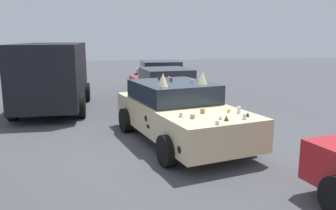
# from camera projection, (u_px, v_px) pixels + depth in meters

# --- Properties ---
(ground_plane) EXTENTS (60.00, 60.00, 0.00)m
(ground_plane) POSITION_uv_depth(u_px,v_px,m) (180.00, 141.00, 8.13)
(ground_plane) COLOR #47474C
(art_car_decorated) EXTENTS (4.61, 2.76, 1.67)m
(art_car_decorated) POSITION_uv_depth(u_px,v_px,m) (179.00, 112.00, 8.07)
(art_car_decorated) COLOR beige
(art_car_decorated) RESTS_ON ground
(parked_van_near_left) EXTENTS (4.86, 2.32, 2.26)m
(parked_van_near_left) POSITION_uv_depth(u_px,v_px,m) (53.00, 73.00, 11.47)
(parked_van_near_left) COLOR black
(parked_van_near_left) RESTS_ON ground
(parked_sedan_far_left) EXTENTS (4.45, 2.14, 1.40)m
(parked_sedan_far_left) POSITION_uv_depth(u_px,v_px,m) (159.00, 75.00, 15.89)
(parked_sedan_far_left) COLOR gray
(parked_sedan_far_left) RESTS_ON ground
(parked_sedan_behind_left) EXTENTS (4.44, 2.27, 1.38)m
(parked_sedan_behind_left) POSITION_uv_depth(u_px,v_px,m) (164.00, 87.00, 12.20)
(parked_sedan_behind_left) COLOR red
(parked_sedan_behind_left) RESTS_ON ground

